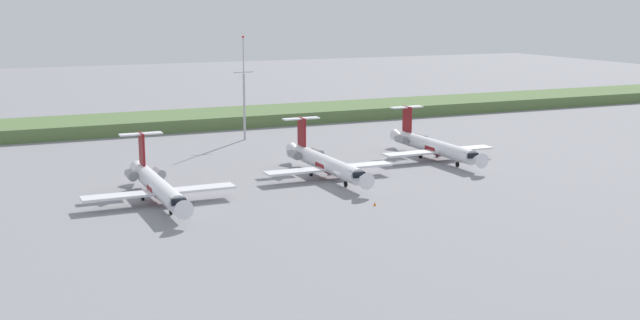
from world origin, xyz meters
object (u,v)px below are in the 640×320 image
at_px(regional_jet_nearest, 157,185).
at_px(regional_jet_third, 434,146).
at_px(regional_jet_second, 325,163).
at_px(antenna_mast, 244,97).
at_px(safety_cone_front_marker, 375,204).

bearing_deg(regional_jet_nearest, regional_jet_third, 12.01).
bearing_deg(regional_jet_second, regional_jet_nearest, -169.47).
relative_size(regional_jet_second, regional_jet_third, 1.00).
relative_size(regional_jet_nearest, antenna_mast, 1.37).
xyz_separation_m(regional_jet_nearest, safety_cone_front_marker, (28.80, -15.37, -2.26)).
distance_m(regional_jet_second, antenna_mast, 43.09).
xyz_separation_m(regional_jet_second, safety_cone_front_marker, (-1.49, -21.00, -2.26)).
height_order(regional_jet_second, antenna_mast, antenna_mast).
relative_size(regional_jet_third, safety_cone_front_marker, 56.36).
bearing_deg(safety_cone_front_marker, regional_jet_third, 45.03).
height_order(regional_jet_second, safety_cone_front_marker, regional_jet_second).
bearing_deg(antenna_mast, regional_jet_second, -89.91).
bearing_deg(regional_jet_third, regional_jet_second, -166.28).
height_order(regional_jet_nearest, regional_jet_second, same).
xyz_separation_m(regional_jet_second, antenna_mast, (-0.07, 42.54, 6.85)).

